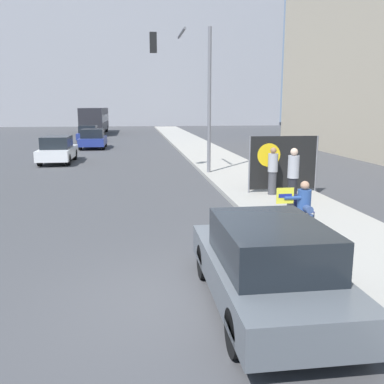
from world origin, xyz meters
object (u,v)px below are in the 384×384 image
(jogger_on_sidewalk, at_px, (293,176))
(car_on_road_distant, at_px, (88,134))
(car_on_road_nearest, at_px, (58,150))
(parked_car_curbside, at_px, (267,265))
(pedestrian_behind, at_px, (273,171))
(traffic_light_pole, at_px, (190,77))
(seated_protester, at_px, (304,204))
(protest_banner, at_px, (283,163))
(city_bus_on_road, at_px, (95,119))
(car_on_road_midblock, at_px, (93,139))

(jogger_on_sidewalk, distance_m, car_on_road_distant, 29.68)
(car_on_road_nearest, height_order, car_on_road_distant, car_on_road_nearest)
(parked_car_curbside, bearing_deg, jogger_on_sidewalk, 66.08)
(parked_car_curbside, bearing_deg, car_on_road_distant, 100.22)
(car_on_road_nearest, bearing_deg, pedestrian_behind, -50.90)
(pedestrian_behind, xyz_separation_m, car_on_road_distant, (-8.89, 26.55, -0.27))
(car_on_road_nearest, xyz_separation_m, car_on_road_distant, (0.18, 15.38, -0.02))
(car_on_road_distant, bearing_deg, traffic_light_pole, -72.40)
(car_on_road_distant, bearing_deg, car_on_road_nearest, -90.69)
(seated_protester, distance_m, pedestrian_behind, 4.24)
(protest_banner, distance_m, city_bus_on_road, 39.12)
(parked_car_curbside, relative_size, car_on_road_midblock, 1.01)
(car_on_road_distant, relative_size, city_bus_on_road, 0.35)
(protest_banner, xyz_separation_m, parked_car_curbside, (-3.18, -8.35, -0.50))
(seated_protester, bearing_deg, jogger_on_sidewalk, 97.83)
(jogger_on_sidewalk, bearing_deg, traffic_light_pole, -104.66)
(protest_banner, height_order, traffic_light_pole, traffic_light_pole)
(car_on_road_nearest, distance_m, car_on_road_midblock, 8.64)
(pedestrian_behind, height_order, parked_car_curbside, pedestrian_behind)
(car_on_road_distant, bearing_deg, jogger_on_sidewalk, -72.43)
(protest_banner, relative_size, parked_car_curbside, 0.61)
(parked_car_curbside, height_order, car_on_road_distant, car_on_road_distant)
(parked_car_curbside, relative_size, city_bus_on_road, 0.35)
(protest_banner, relative_size, car_on_road_nearest, 0.58)
(jogger_on_sidewalk, distance_m, car_on_road_nearest, 15.83)
(car_on_road_midblock, bearing_deg, city_bus_on_road, 94.30)
(protest_banner, bearing_deg, parked_car_curbside, -110.83)
(protest_banner, distance_m, parked_car_curbside, 8.94)
(jogger_on_sidewalk, bearing_deg, car_on_road_distant, -104.55)
(parked_car_curbside, xyz_separation_m, car_on_road_midblock, (-5.18, 27.65, 0.02))
(jogger_on_sidewalk, relative_size, pedestrian_behind, 1.09)
(traffic_light_pole, height_order, parked_car_curbside, traffic_light_pole)
(pedestrian_behind, xyz_separation_m, car_on_road_midblock, (-7.86, 19.72, -0.26))
(protest_banner, xyz_separation_m, traffic_light_pole, (-2.67, 4.93, 3.23))
(pedestrian_behind, bearing_deg, car_on_road_midblock, -173.36)
(traffic_light_pole, distance_m, city_bus_on_road, 33.81)
(car_on_road_midblock, bearing_deg, traffic_light_pole, -68.39)
(pedestrian_behind, bearing_deg, protest_banner, 114.65)
(jogger_on_sidewalk, xyz_separation_m, parked_car_curbside, (-2.74, -6.18, -0.36))
(seated_protester, height_order, jogger_on_sidewalk, jogger_on_sidewalk)
(jogger_on_sidewalk, distance_m, parked_car_curbside, 6.77)
(parked_car_curbside, bearing_deg, car_on_road_nearest, 108.52)
(seated_protester, height_order, protest_banner, protest_banner)
(seated_protester, bearing_deg, car_on_road_midblock, 129.03)
(seated_protester, height_order, car_on_road_distant, car_on_road_distant)
(seated_protester, xyz_separation_m, city_bus_on_road, (-8.70, 42.50, 0.94))
(protest_banner, relative_size, city_bus_on_road, 0.21)
(city_bus_on_road, bearing_deg, seated_protester, -78.43)
(jogger_on_sidewalk, bearing_deg, seated_protester, 43.66)
(seated_protester, relative_size, pedestrian_behind, 0.73)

